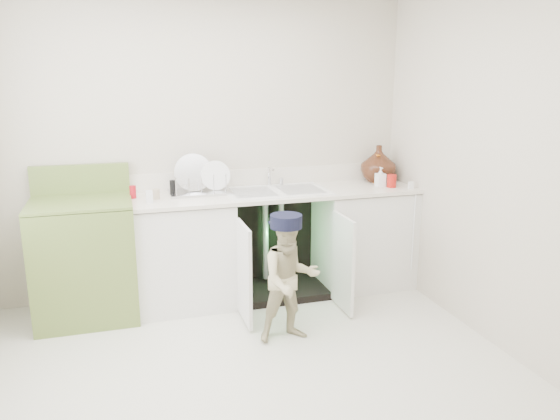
{
  "coord_description": "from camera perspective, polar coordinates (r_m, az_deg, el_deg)",
  "views": [
    {
      "loc": [
        -0.7,
        -3.06,
        1.85
      ],
      "look_at": [
        0.43,
        0.7,
        0.87
      ],
      "focal_mm": 35.0,
      "sensor_mm": 36.0,
      "label": 1
    }
  ],
  "objects": [
    {
      "name": "ground",
      "position": [
        3.65,
        -3.44,
        -16.49
      ],
      "size": [
        3.5,
        3.5,
        0.0
      ],
      "primitive_type": "plane",
      "color": "beige",
      "rests_on": "ground"
    },
    {
      "name": "room_shell",
      "position": [
        3.2,
        -3.76,
        3.2
      ],
      "size": [
        6.0,
        5.5,
        1.26
      ],
      "color": "beige",
      "rests_on": "ground"
    },
    {
      "name": "counter_run",
      "position": [
        4.67,
        -0.02,
        -3.1
      ],
      "size": [
        2.44,
        1.02,
        1.23
      ],
      "color": "silver",
      "rests_on": "ground"
    },
    {
      "name": "avocado_stove",
      "position": [
        4.47,
        -19.7,
        -4.71
      ],
      "size": [
        0.75,
        0.65,
        1.16
      ],
      "color": "olive",
      "rests_on": "ground"
    },
    {
      "name": "repair_worker",
      "position": [
        3.84,
        1.04,
        -7.08
      ],
      "size": [
        0.45,
        0.7,
        0.92
      ],
      "rotation": [
        0.0,
        0.0,
        0.04
      ],
      "color": "beige",
      "rests_on": "ground"
    }
  ]
}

